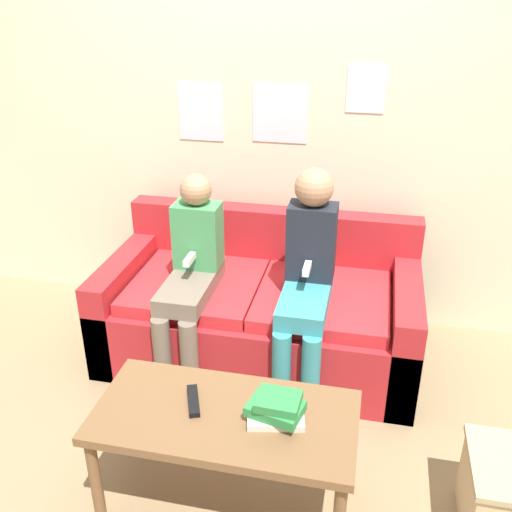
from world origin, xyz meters
TOP-DOWN VIEW (x-y plane):
  - ground_plane at (0.00, 0.00)m, footprint 10.00×10.00m
  - wall_back at (-0.00, 1.07)m, footprint 8.00×0.06m
  - couch at (0.00, 0.54)m, footprint 1.68×0.86m
  - coffee_table at (0.08, -0.51)m, footprint 0.99×0.49m
  - person_left at (-0.33, 0.34)m, footprint 0.24×0.58m
  - person_right at (0.27, 0.36)m, footprint 0.24×0.58m
  - tv_remote at (-0.05, -0.48)m, footprint 0.10×0.17m
  - book_stack at (0.28, -0.50)m, footprint 0.23×0.18m

SIDE VIEW (x-z plane):
  - ground_plane at x=0.00m, z-range 0.00..0.00m
  - couch at x=0.00m, z-range -0.11..0.63m
  - coffee_table at x=0.08m, z-range 0.17..0.63m
  - tv_remote at x=-0.05m, z-range 0.45..0.47m
  - book_stack at x=0.28m, z-range 0.45..0.55m
  - person_left at x=-0.33m, z-range 0.06..1.11m
  - person_right at x=0.27m, z-range 0.07..1.19m
  - wall_back at x=0.00m, z-range 0.00..2.60m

